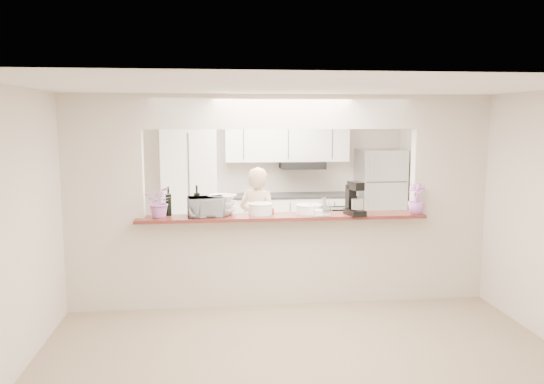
{
  "coord_description": "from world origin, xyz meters",
  "views": [
    {
      "loc": [
        -0.79,
        -6.16,
        2.21
      ],
      "look_at": [
        -0.08,
        0.3,
        1.32
      ],
      "focal_mm": 35.0,
      "sensor_mm": 36.0,
      "label": 1
    }
  ],
  "objects": [
    {
      "name": "flower_right",
      "position": [
        1.6,
        -0.15,
        1.27
      ],
      "size": [
        0.25,
        0.25,
        0.36
      ],
      "primitive_type": "imported",
      "rotation": [
        0.0,
        0.0,
        -0.3
      ],
      "color": "#B567C0",
      "rests_on": "bar_counter"
    },
    {
      "name": "wine_bottle_a",
      "position": [
        -1.33,
        0.07,
        1.22
      ],
      "size": [
        0.07,
        0.07,
        0.34
      ],
      "color": "black",
      "rests_on": "bar_counter"
    },
    {
      "name": "person",
      "position": [
        -0.2,
        0.97,
        0.78
      ],
      "size": [
        0.68,
        0.62,
        1.56
      ],
      "primitive_type": "imported",
      "rotation": [
        0.0,
        0.0,
        2.58
      ],
      "color": "#DDB68F",
      "rests_on": "floor"
    },
    {
      "name": "refrigerator",
      "position": [
        2.05,
        2.65,
        0.85
      ],
      "size": [
        0.75,
        0.7,
        1.7
      ],
      "primitive_type": "cube",
      "color": "#B3B3B8",
      "rests_on": "floor"
    },
    {
      "name": "plate_stack_a",
      "position": [
        -0.25,
        0.03,
        1.16
      ],
      "size": [
        0.29,
        0.29,
        0.13
      ],
      "color": "white",
      "rests_on": "bar_counter"
    },
    {
      "name": "utensil_caddy",
      "position": [
        0.45,
        -0.15,
        1.18
      ],
      "size": [
        0.25,
        0.17,
        0.22
      ],
      "color": "silver",
      "rests_on": "bar_counter"
    },
    {
      "name": "toaster_oven",
      "position": [
        -0.89,
        -0.04,
        1.2
      ],
      "size": [
        0.45,
        0.34,
        0.23
      ],
      "primitive_type": "imported",
      "rotation": [
        0.0,
        0.0,
        0.15
      ],
      "color": "#A0A0A5",
      "rests_on": "bar_counter"
    },
    {
      "name": "bar_counter",
      "position": [
        0.0,
        -0.0,
        0.58
      ],
      "size": [
        3.4,
        0.38,
        1.09
      ],
      "color": "beige",
      "rests_on": "floor"
    },
    {
      "name": "kitchen_cabinets",
      "position": [
        -0.19,
        2.72,
        0.97
      ],
      "size": [
        3.15,
        0.62,
        2.25
      ],
      "color": "white",
      "rests_on": "floor"
    },
    {
      "name": "serving_bowls",
      "position": [
        -0.7,
        0.05,
        1.21
      ],
      "size": [
        0.42,
        0.42,
        0.23
      ],
      "primitive_type": "imported",
      "rotation": [
        0.0,
        0.0,
        -0.4
      ],
      "color": "white",
      "rests_on": "bar_counter"
    },
    {
      "name": "flower_left",
      "position": [
        -1.42,
        -0.04,
        1.27
      ],
      "size": [
        0.39,
        0.35,
        0.36
      ],
      "primitive_type": "imported",
      "rotation": [
        0.0,
        0.0,
        -0.25
      ],
      "color": "#CB6BA5",
      "rests_on": "bar_counter"
    },
    {
      "name": "wine_bottle_b",
      "position": [
        -1.0,
        0.07,
        1.23
      ],
      "size": [
        0.07,
        0.07,
        0.35
      ],
      "color": "black",
      "rests_on": "bar_counter"
    },
    {
      "name": "plate_stack_b",
      "position": [
        0.33,
        0.03,
        1.14
      ],
      "size": [
        0.31,
        0.31,
        0.11
      ],
      "color": "white",
      "rests_on": "bar_counter"
    },
    {
      "name": "red_bowl",
      "position": [
        -0.15,
        0.08,
        1.12
      ],
      "size": [
        0.13,
        0.13,
        0.06
      ],
      "primitive_type": "cylinder",
      "color": "maroon",
      "rests_on": "bar_counter"
    },
    {
      "name": "partition",
      "position": [
        0.0,
        0.0,
        1.48
      ],
      "size": [
        5.0,
        0.15,
        2.5
      ],
      "color": "beige",
      "rests_on": "floor"
    },
    {
      "name": "floor",
      "position": [
        0.0,
        0.0,
        0.0
      ],
      "size": [
        6.0,
        6.0,
        0.0
      ],
      "primitive_type": "plane",
      "color": "tan",
      "rests_on": "ground"
    },
    {
      "name": "tan_bowl",
      "position": [
        0.4,
        -0.03,
        1.12
      ],
      "size": [
        0.13,
        0.13,
        0.06
      ],
      "primitive_type": "cylinder",
      "color": "beige",
      "rests_on": "bar_counter"
    },
    {
      "name": "tile_overlay",
      "position": [
        0.0,
        1.55,
        0.01
      ],
      "size": [
        5.0,
        2.9,
        0.01
      ],
      "primitive_type": "cube",
      "color": "silver",
      "rests_on": "floor"
    },
    {
      "name": "stand_mixer",
      "position": [
        0.85,
        -0.14,
        1.27
      ],
      "size": [
        0.23,
        0.3,
        0.4
      ],
      "color": "black",
      "rests_on": "bar_counter"
    }
  ]
}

